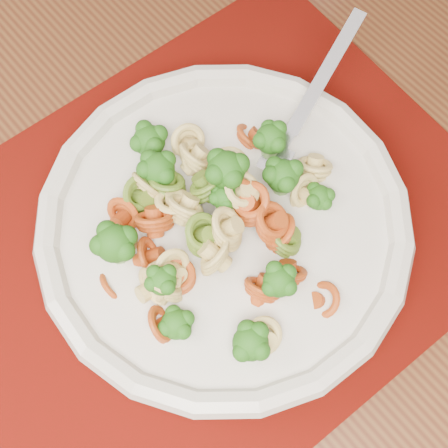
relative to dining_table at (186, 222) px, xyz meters
name	(u,v)px	position (x,y,z in m)	size (l,w,h in m)	color
dining_table	(186,222)	(0.00, 0.00, 0.00)	(1.60, 1.21, 0.76)	#563218
placemat	(204,237)	(-0.01, -0.06, 0.10)	(0.46, 0.36, 0.00)	#510403
pasta_bowl	(224,228)	(0.01, -0.07, 0.13)	(0.29, 0.29, 0.05)	beige
pasta_broccoli_heap	(224,221)	(0.01, -0.07, 0.15)	(0.24, 0.24, 0.06)	tan
fork	(275,161)	(0.06, -0.05, 0.15)	(0.19, 0.02, 0.01)	silver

